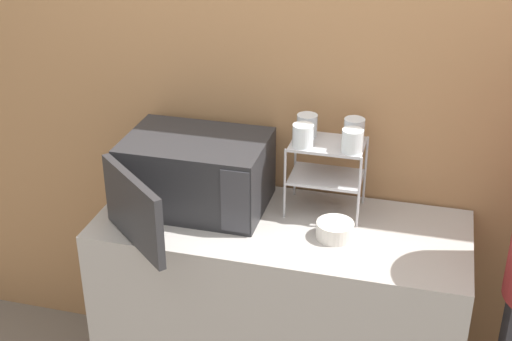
# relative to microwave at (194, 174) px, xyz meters

# --- Properties ---
(wall_back) EXTENTS (8.00, 0.06, 2.60)m
(wall_back) POSITION_rel_microwave_xyz_m (0.38, 0.30, 0.23)
(wall_back) COLOR #9E7047
(wall_back) RESTS_ON ground_plane
(counter) EXTENTS (1.48, 0.60, 0.92)m
(counter) POSITION_rel_microwave_xyz_m (0.38, -0.05, -0.61)
(counter) COLOR #9E9993
(counter) RESTS_ON ground_plane
(microwave) EXTENTS (0.59, 0.71, 0.30)m
(microwave) POSITION_rel_microwave_xyz_m (0.00, 0.00, 0.00)
(microwave) COLOR #262628
(microwave) RESTS_ON counter
(dish_rack) EXTENTS (0.30, 0.21, 0.30)m
(dish_rack) POSITION_rel_microwave_xyz_m (0.53, 0.11, 0.07)
(dish_rack) COLOR #B2B2B7
(dish_rack) RESTS_ON counter
(glass_front_left) EXTENTS (0.08, 0.08, 0.09)m
(glass_front_left) POSITION_rel_microwave_xyz_m (0.44, 0.05, 0.20)
(glass_front_left) COLOR silver
(glass_front_left) RESTS_ON dish_rack
(glass_back_right) EXTENTS (0.08, 0.08, 0.09)m
(glass_back_right) POSITION_rel_microwave_xyz_m (0.62, 0.16, 0.20)
(glass_back_right) COLOR silver
(glass_back_right) RESTS_ON dish_rack
(glass_front_right) EXTENTS (0.08, 0.08, 0.09)m
(glass_front_right) POSITION_rel_microwave_xyz_m (0.63, 0.05, 0.20)
(glass_front_right) COLOR silver
(glass_front_right) RESTS_ON dish_rack
(glass_back_left) EXTENTS (0.08, 0.08, 0.09)m
(glass_back_left) POSITION_rel_microwave_xyz_m (0.43, 0.15, 0.20)
(glass_back_left) COLOR silver
(glass_back_left) RESTS_ON dish_rack
(bowl) EXTENTS (0.14, 0.14, 0.06)m
(bowl) POSITION_rel_microwave_xyz_m (0.60, -0.09, -0.12)
(bowl) COLOR silver
(bowl) RESTS_ON counter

